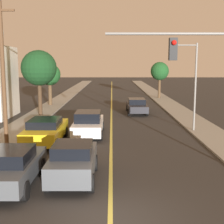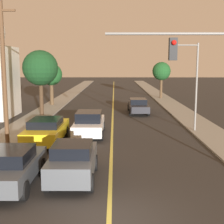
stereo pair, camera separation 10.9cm
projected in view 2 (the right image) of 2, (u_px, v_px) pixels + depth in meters
name	position (u px, v px, depth m)	size (l,w,h in m)	color
ground_plane	(109.00, 221.00, 9.56)	(200.00, 200.00, 0.00)	#2D2B28
road_surface	(113.00, 97.00, 45.13)	(10.95, 80.00, 0.01)	#2D2B28
sidewalk_left	(67.00, 96.00, 45.17)	(2.50, 80.00, 0.12)	gray
sidewalk_right	(160.00, 96.00, 45.06)	(2.50, 80.00, 0.12)	gray
car_near_lane_front	(73.00, 161.00, 12.76)	(1.86, 3.92, 1.60)	#474C51
car_near_lane_second	(89.00, 123.00, 20.90)	(1.98, 4.87, 1.62)	white
car_outer_lane_front	(10.00, 166.00, 12.18)	(2.08, 4.32, 1.53)	#474C51
car_outer_lane_second	(47.00, 130.00, 18.84)	(2.10, 5.09, 1.51)	gold
car_far_oncoming	(138.00, 106.00, 30.25)	(1.91, 4.92, 1.39)	black
traffic_signal_mast	(217.00, 74.00, 12.71)	(6.18, 0.42, 6.09)	slate
streetlamp_right	(189.00, 73.00, 21.37)	(1.98, 0.36, 6.04)	slate
utility_pole_left	(4.00, 71.00, 17.53)	(1.60, 0.24, 8.13)	#513823
tree_left_near	(51.00, 75.00, 34.99)	(2.46, 2.46, 4.67)	#4C3823
tree_left_far	(40.00, 68.00, 28.00)	(3.18, 3.18, 5.85)	#3D2B1C
tree_right_near	(161.00, 72.00, 42.15)	(2.47, 2.47, 4.86)	#4C3823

